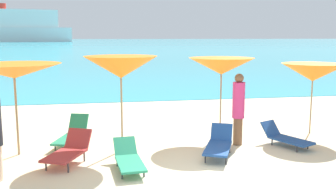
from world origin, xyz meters
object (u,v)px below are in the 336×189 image
object	(u,v)px
umbrella_5	(313,72)
lounge_chair_9	(69,150)
umbrella_3	(121,67)
lounge_chair_2	(129,158)
umbrella_2	(14,71)
lounge_chair_7	(72,134)
lounge_chair_0	(285,137)
cruise_ship	(18,28)
beachgoer_3	(238,107)
umbrella_4	(221,66)
lounge_chair_5	(219,144)

from	to	relation	value
umbrella_5	lounge_chair_9	xyz separation A→B (m)	(-6.88, -1.54, -1.51)
umbrella_3	lounge_chair_2	distance (m)	2.33
umbrella_2	lounge_chair_7	world-z (taller)	umbrella_2
lounge_chair_0	cruise_ship	size ratio (longest dim) A/B	0.03
lounge_chair_0	cruise_ship	distance (m)	214.58
lounge_chair_7	beachgoer_3	world-z (taller)	beachgoer_3
umbrella_4	lounge_chair_0	distance (m)	2.59
umbrella_5	lounge_chair_5	xyz separation A→B (m)	(-3.35, -1.59, -1.53)
umbrella_3	beachgoer_3	size ratio (longest dim) A/B	1.25
umbrella_2	beachgoer_3	xyz separation A→B (m)	(5.59, -0.12, -1.03)
umbrella_4	lounge_chair_7	xyz separation A→B (m)	(-4.15, -0.08, -1.76)
lounge_chair_2	cruise_ship	xyz separation A→B (m)	(-43.75, 210.04, 7.41)
lounge_chair_0	cruise_ship	bearing A→B (deg)	77.68
umbrella_3	beachgoer_3	world-z (taller)	umbrella_3
beachgoer_3	umbrella_4	bearing A→B (deg)	172.36
umbrella_2	beachgoer_3	world-z (taller)	umbrella_2
lounge_chair_2	lounge_chair_7	world-z (taller)	lounge_chair_7
umbrella_2	lounge_chair_2	world-z (taller)	umbrella_2
lounge_chair_2	lounge_chair_7	distance (m)	2.54
umbrella_3	beachgoer_3	distance (m)	3.26
lounge_chair_0	lounge_chair_5	distance (m)	2.05
lounge_chair_5	umbrella_5	bearing A→B (deg)	49.75
umbrella_5	cruise_ship	distance (m)	213.77
lounge_chair_7	lounge_chair_9	world-z (taller)	lounge_chair_7
umbrella_4	beachgoer_3	distance (m)	1.36
lounge_chair_9	umbrella_3	bearing A→B (deg)	56.31
umbrella_2	lounge_chair_7	size ratio (longest dim) A/B	1.57
lounge_chair_7	umbrella_3	bearing A→B (deg)	-14.17
lounge_chair_2	lounge_chair_5	world-z (taller)	lounge_chair_5
umbrella_3	lounge_chair_7	world-z (taller)	umbrella_3
lounge_chair_0	lounge_chair_5	xyz separation A→B (m)	(-1.99, -0.49, 0.05)
lounge_chair_0	lounge_chair_9	size ratio (longest dim) A/B	0.99
umbrella_5	lounge_chair_9	size ratio (longest dim) A/B	1.39
umbrella_5	lounge_chair_7	xyz separation A→B (m)	(-6.91, 0.04, -1.54)
cruise_ship	lounge_chair_2	bearing A→B (deg)	-87.85
lounge_chair_5	cruise_ship	size ratio (longest dim) A/B	0.03
beachgoer_3	cruise_ship	size ratio (longest dim) A/B	0.03
umbrella_4	lounge_chair_0	xyz separation A→B (m)	(1.40, -1.22, -1.80)
umbrella_5	umbrella_2	bearing A→B (deg)	-175.51
lounge_chair_5	lounge_chair_7	world-z (taller)	lounge_chair_7
umbrella_4	lounge_chair_2	xyz separation A→B (m)	(-2.81, -2.24, -1.80)
umbrella_3	beachgoer_3	bearing A→B (deg)	-0.24
umbrella_4	lounge_chair_7	distance (m)	4.51
cruise_ship	umbrella_5	bearing A→B (deg)	-86.27
umbrella_4	lounge_chair_9	xyz separation A→B (m)	(-4.12, -1.66, -1.73)
lounge_chair_7	beachgoer_3	size ratio (longest dim) A/B	0.81
lounge_chair_5	lounge_chair_7	distance (m)	3.92
umbrella_5	cruise_ship	bearing A→B (deg)	103.34
umbrella_5	umbrella_4	bearing A→B (deg)	177.50
lounge_chair_2	lounge_chair_5	bearing A→B (deg)	8.92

